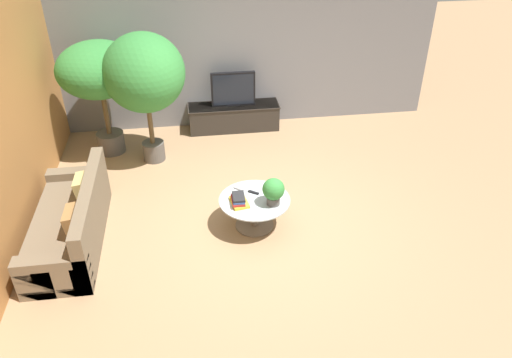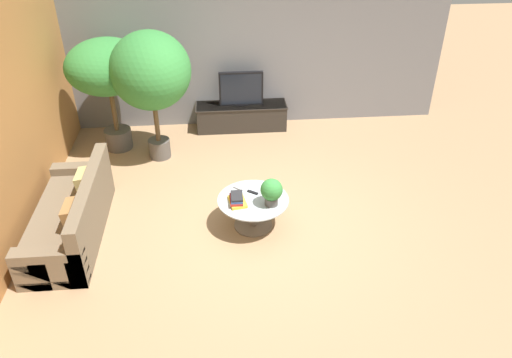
{
  "view_description": "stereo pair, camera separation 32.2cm",
  "coord_description": "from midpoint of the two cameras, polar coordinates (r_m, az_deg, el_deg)",
  "views": [
    {
      "loc": [
        -0.91,
        -5.63,
        4.36
      ],
      "look_at": [
        -0.07,
        0.25,
        0.55
      ],
      "focal_mm": 35.0,
      "sensor_mm": 36.0,
      "label": 1
    },
    {
      "loc": [
        -0.59,
        -5.67,
        4.36
      ],
      "look_at": [
        -0.07,
        0.25,
        0.55
      ],
      "focal_mm": 35.0,
      "sensor_mm": 36.0,
      "label": 2
    }
  ],
  "objects": [
    {
      "name": "ground_plane",
      "position": [
        7.17,
        2.03,
        -4.75
      ],
      "size": [
        24.0,
        24.0,
        0.0
      ],
      "primitive_type": "plane",
      "color": "#9E7A56"
    },
    {
      "name": "back_wall_stone",
      "position": [
        9.38,
        -0.21,
        14.96
      ],
      "size": [
        7.4,
        0.12,
        3.0
      ],
      "primitive_type": "cube",
      "color": "slate",
      "rests_on": "ground"
    },
    {
      "name": "side_wall_left",
      "position": [
        6.98,
        -25.69,
        5.11
      ],
      "size": [
        0.12,
        7.4,
        3.0
      ],
      "primitive_type": "cube",
      "color": "#B2753D",
      "rests_on": "ground"
    },
    {
      "name": "media_console",
      "position": [
        9.54,
        -0.69,
        7.21
      ],
      "size": [
        1.71,
        0.5,
        0.49
      ],
      "color": "#2D2823",
      "rests_on": "ground"
    },
    {
      "name": "television",
      "position": [
        9.32,
        -0.71,
        10.25
      ],
      "size": [
        0.81,
        0.13,
        0.64
      ],
      "color": "black",
      "rests_on": "media_console"
    },
    {
      "name": "coffee_table",
      "position": [
        6.88,
        1.02,
        -3.28
      ],
      "size": [
        0.98,
        0.98,
        0.45
      ],
      "color": "#756656",
      "rests_on": "ground"
    },
    {
      "name": "couch_by_wall",
      "position": [
        7.13,
        -19.06,
        -4.24
      ],
      "size": [
        0.84,
        2.14,
        0.84
      ],
      "rotation": [
        0.0,
        0.0,
        -1.57
      ],
      "color": "brown",
      "rests_on": "ground"
    },
    {
      "name": "potted_palm_tall",
      "position": [
        8.67,
        -15.61,
        11.89
      ],
      "size": [
        1.35,
        1.35,
        1.96
      ],
      "color": "#514C47",
      "rests_on": "ground"
    },
    {
      "name": "potted_palm_corner",
      "position": [
        8.17,
        -10.83,
        11.86
      ],
      "size": [
        1.28,
        1.28,
        2.19
      ],
      "color": "#514C47",
      "rests_on": "ground"
    },
    {
      "name": "potted_plant_tabletop",
      "position": [
        6.59,
        3.19,
        -1.4
      ],
      "size": [
        0.3,
        0.3,
        0.39
      ],
      "color": "#514C47",
      "rests_on": "coffee_table"
    },
    {
      "name": "book_stack",
      "position": [
        6.7,
        -0.81,
        -2.39
      ],
      "size": [
        0.26,
        0.34,
        0.13
      ],
      "color": "gold",
      "rests_on": "coffee_table"
    },
    {
      "name": "remote_black",
      "position": [
        6.92,
        0.95,
        -1.56
      ],
      "size": [
        0.15,
        0.13,
        0.02
      ],
      "primitive_type": "cube",
      "rotation": [
        0.0,
        0.0,
        0.95
      ],
      "color": "black",
      "rests_on": "coffee_table"
    },
    {
      "name": "remote_silver",
      "position": [
        7.01,
        -0.69,
        -1.1
      ],
      "size": [
        0.15,
        0.14,
        0.02
      ],
      "primitive_type": "cube",
      "rotation": [
        0.0,
        0.0,
        0.84
      ],
      "color": "gray",
      "rests_on": "coffee_table"
    }
  ]
}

